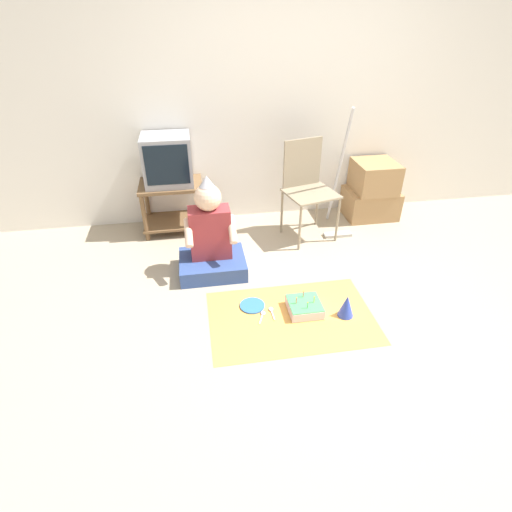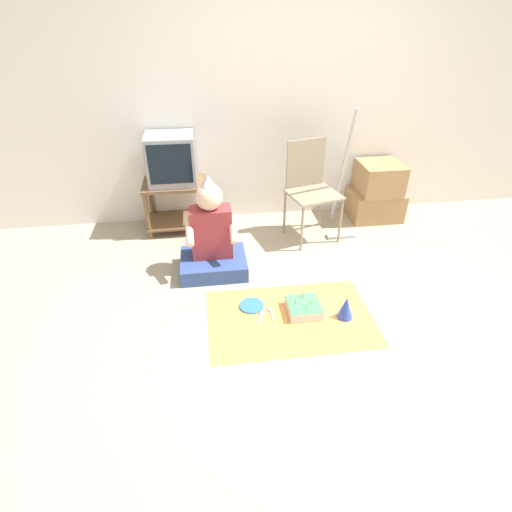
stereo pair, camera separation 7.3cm
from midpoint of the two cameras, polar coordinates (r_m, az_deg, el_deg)
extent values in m
plane|color=tan|center=(3.04, 11.80, -9.88)|extent=(16.00, 16.00, 0.00)
cube|color=white|center=(4.21, 5.15, 22.23)|extent=(6.40, 0.06, 2.55)
cube|color=brown|center=(4.10, -11.11, 10.08)|extent=(0.61, 0.44, 0.03)
cube|color=brown|center=(4.26, -10.55, 5.08)|extent=(0.61, 0.44, 0.02)
cylinder|color=brown|center=(4.05, -14.72, 5.60)|extent=(0.04, 0.04, 0.51)
cylinder|color=brown|center=(4.02, -6.90, 6.23)|extent=(0.04, 0.04, 0.51)
cylinder|color=brown|center=(4.39, -14.32, 7.79)|extent=(0.04, 0.04, 0.51)
cylinder|color=brown|center=(4.35, -7.07, 8.38)|extent=(0.04, 0.04, 0.51)
cube|color=#99999E|center=(4.02, -11.49, 13.42)|extent=(0.46, 0.39, 0.47)
cube|color=black|center=(3.83, -11.62, 12.67)|extent=(0.40, 0.01, 0.37)
cube|color=gray|center=(3.90, 8.80, 8.72)|extent=(0.55, 0.52, 0.02)
cube|color=gray|center=(3.97, 7.64, 12.95)|extent=(0.39, 0.12, 0.47)
cylinder|color=gray|center=(3.76, 7.17, 3.91)|extent=(0.02, 0.02, 0.47)
cylinder|color=gray|center=(3.96, 12.49, 4.94)|extent=(0.02, 0.02, 0.47)
cylinder|color=gray|center=(4.05, 4.63, 6.30)|extent=(0.02, 0.02, 0.47)
cylinder|color=gray|center=(4.24, 9.73, 7.17)|extent=(0.02, 0.02, 0.47)
cube|color=#A87F51|center=(4.59, 16.99, 7.05)|extent=(0.55, 0.42, 0.30)
cube|color=#A87F51|center=(4.48, 17.62, 10.60)|extent=(0.42, 0.44, 0.31)
cube|color=#B2ADA3|center=(4.15, 12.46, 2.86)|extent=(0.28, 0.09, 0.03)
cylinder|color=#B7B7BC|center=(4.04, 12.75, 11.84)|extent=(0.03, 0.37, 1.24)
cube|color=#334C8C|center=(3.53, -5.47, -1.14)|extent=(0.57, 0.45, 0.14)
cube|color=#993338|center=(3.42, -5.77, 3.40)|extent=(0.35, 0.19, 0.45)
sphere|color=beige|center=(3.27, -6.08, 8.38)|extent=(0.22, 0.22, 0.22)
cone|color=silver|center=(3.22, -6.22, 10.65)|extent=(0.12, 0.12, 0.09)
cylinder|color=beige|center=(3.29, -8.86, 3.43)|extent=(0.06, 0.24, 0.19)
cylinder|color=beige|center=(3.30, -2.64, 3.88)|extent=(0.06, 0.24, 0.19)
cube|color=#EFA84C|center=(3.07, 5.61, -8.77)|extent=(1.24, 0.80, 0.01)
cube|color=silver|center=(3.11, 7.51, -7.35)|extent=(0.25, 0.25, 0.07)
cube|color=#4CB266|center=(3.08, 7.56, -6.77)|extent=(0.25, 0.25, 0.01)
cylinder|color=yellow|center=(3.07, 8.87, -6.41)|extent=(0.01, 0.01, 0.06)
sphere|color=#FFCC4C|center=(3.05, 8.93, -5.91)|extent=(0.01, 0.01, 0.01)
cylinder|color=#EA4C4C|center=(3.12, 7.36, -5.63)|extent=(0.01, 0.01, 0.06)
sphere|color=#FFCC4C|center=(3.10, 7.41, -5.13)|extent=(0.01, 0.01, 0.01)
cylinder|color=#EA4C4C|center=(3.05, 6.34, -6.55)|extent=(0.01, 0.01, 0.06)
sphere|color=#FFCC4C|center=(3.03, 6.38, -6.05)|extent=(0.01, 0.01, 0.01)
cylinder|color=#66C666|center=(3.01, 7.92, -7.23)|extent=(0.01, 0.01, 0.06)
sphere|color=#FFCC4C|center=(2.99, 7.97, -6.73)|extent=(0.01, 0.01, 0.01)
cone|color=blue|center=(3.08, 13.39, -7.15)|extent=(0.12, 0.12, 0.18)
cylinder|color=blue|center=(3.15, 0.04, -7.07)|extent=(0.19, 0.19, 0.01)
ellipsoid|color=white|center=(3.12, 2.69, -7.61)|extent=(0.04, 0.05, 0.01)
cube|color=white|center=(3.07, 2.97, -8.49)|extent=(0.01, 0.10, 0.01)
ellipsoid|color=white|center=(3.08, 1.55, -8.15)|extent=(0.04, 0.05, 0.01)
cube|color=white|center=(3.03, 1.24, -9.03)|extent=(0.05, 0.10, 0.01)
camera|label=1|loc=(0.04, -89.32, 0.43)|focal=28.00mm
camera|label=2|loc=(0.04, 90.68, -0.43)|focal=28.00mm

